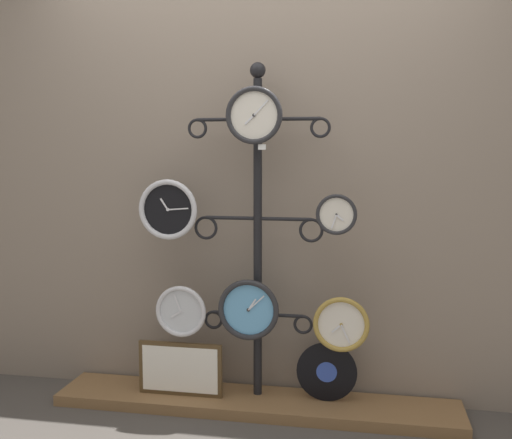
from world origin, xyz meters
The scene contains 13 objects.
ground_plane centered at (0.00, 0.00, 0.00)m, with size 12.00×12.00×0.00m, color #47423D.
shop_wall centered at (0.00, 0.57, 1.40)m, with size 4.40×0.04×2.80m.
low_shelf centered at (0.00, 0.35, 0.03)m, with size 2.20×0.36×0.06m.
display_stand centered at (0.00, 0.41, 0.74)m, with size 0.77×0.35×1.86m.
clock_top_center centered at (0.00, 0.31, 1.58)m, with size 0.30×0.04×0.30m.
clock_middle_left centered at (-0.47, 0.32, 1.09)m, with size 0.33×0.04×0.33m.
clock_middle_right centered at (0.42, 0.32, 1.08)m, with size 0.21×0.04×0.21m.
clock_bottom_left centered at (-0.40, 0.30, 0.54)m, with size 0.28×0.04×0.28m.
clock_bottom_center centered at (-0.03, 0.31, 0.56)m, with size 0.33×0.04×0.33m.
clock_bottom_right centered at (0.46, 0.31, 0.51)m, with size 0.29×0.04×0.29m.
vinyl_record centered at (0.38, 0.38, 0.22)m, with size 0.32×0.01×0.32m.
picture_frame centered at (-0.41, 0.31, 0.21)m, with size 0.47×0.02×0.30m.
price_tag_upper centered at (0.04, 0.31, 1.42)m, with size 0.04×0.00×0.03m.
Camera 1 is at (0.58, -2.72, 1.40)m, focal length 42.00 mm.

